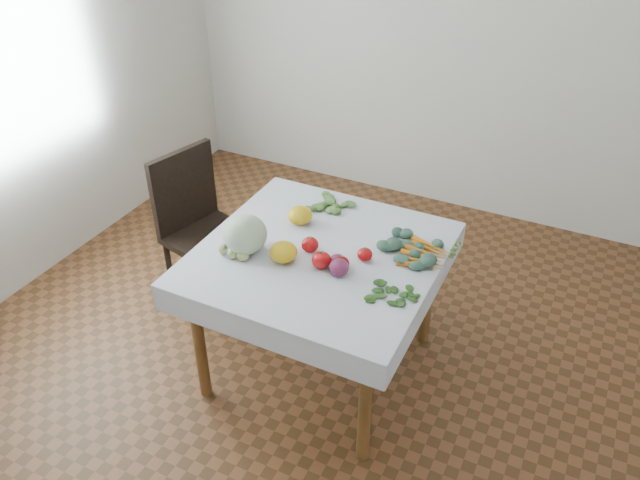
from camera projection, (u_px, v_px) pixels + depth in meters
The scene contains 19 objects.
ground at pixel (320, 364), 3.41m from camera, with size 4.00×4.00×0.00m, color brown.
back_wall at pixel (452, 23), 4.14m from camera, with size 4.00×0.04×2.70m, color silver.
table at pixel (319, 269), 3.05m from camera, with size 1.00×1.00×0.75m.
tablecloth at pixel (319, 252), 2.99m from camera, with size 1.12×1.12×0.01m, color white.
chair at pixel (199, 220), 3.62m from camera, with size 0.53×0.53×0.95m.
cabbage at pixel (245, 234), 2.95m from camera, with size 0.21×0.21×0.19m, color beige.
tomato_a at pixel (310, 245), 2.98m from camera, with size 0.08×0.08×0.07m, color #B80C0F.
tomato_b at pixel (341, 263), 2.86m from camera, with size 0.08×0.08×0.07m, color #B80C0F.
tomato_c at pixel (321, 260), 2.87m from camera, with size 0.09×0.09×0.08m, color #B80C0F.
tomato_d at pixel (365, 254), 2.92m from camera, with size 0.07×0.07×0.06m, color #B80C0F.
heirloom_back at pixel (300, 215), 3.18m from camera, with size 0.13×0.13×0.09m, color yellow.
heirloom_front at pixel (283, 252), 2.91m from camera, with size 0.13×0.13×0.09m, color yellow.
onion_a at pixel (337, 261), 2.88m from camera, with size 0.07×0.07×0.06m, color #5E1B3D.
onion_b at pixel (339, 267), 2.82m from camera, with size 0.09×0.09×0.08m, color #5E1B3D.
tomatillo_cluster at pixel (235, 253), 2.94m from camera, with size 0.12×0.12×0.05m.
carrot_bunch at pixel (427, 256), 2.93m from camera, with size 0.22×0.25×0.03m.
kale_bunch at pixel (410, 250), 2.97m from camera, with size 0.32×0.26×0.04m.
basil_bunch at pixel (395, 293), 2.72m from camera, with size 0.24×0.17×0.01m.
dill_bunch at pixel (329, 204), 3.33m from camera, with size 0.24×0.20×0.02m.
Camera 1 is at (1.08, -2.19, 2.48)m, focal length 35.00 mm.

